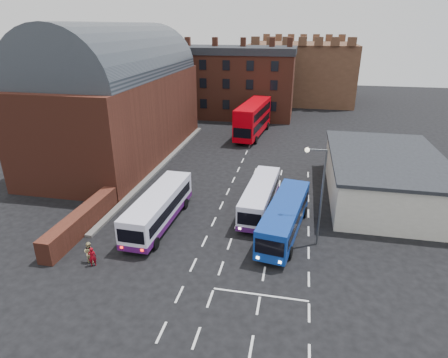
% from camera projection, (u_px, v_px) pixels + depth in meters
% --- Properties ---
extents(ground, '(180.00, 180.00, 0.00)m').
position_uv_depth(ground, '(196.00, 258.00, 27.14)').
color(ground, black).
extents(railway_station, '(12.00, 28.00, 16.00)m').
position_uv_depth(railway_station, '(119.00, 95.00, 46.11)').
color(railway_station, '#602B1E').
rests_on(railway_station, ground).
extents(forecourt_wall, '(1.20, 10.00, 1.80)m').
position_uv_depth(forecourt_wall, '(82.00, 221.00, 30.50)').
color(forecourt_wall, '#602B1E').
rests_on(forecourt_wall, ground).
extents(cream_building, '(10.40, 16.40, 4.25)m').
position_uv_depth(cream_building, '(384.00, 176.00, 36.20)').
color(cream_building, beige).
rests_on(cream_building, ground).
extents(brick_terrace, '(22.00, 10.00, 11.00)m').
position_uv_depth(brick_terrace, '(232.00, 85.00, 67.79)').
color(brick_terrace, brown).
rests_on(brick_terrace, ground).
extents(castle_keep, '(22.00, 22.00, 12.00)m').
position_uv_depth(castle_keep, '(301.00, 72.00, 83.47)').
color(castle_keep, brown).
rests_on(castle_keep, ground).
extents(bus_white_outbound, '(2.84, 10.40, 2.82)m').
position_uv_depth(bus_white_outbound, '(159.00, 206.00, 31.23)').
color(bus_white_outbound, white).
rests_on(bus_white_outbound, ground).
extents(bus_white_inbound, '(2.89, 9.67, 2.60)m').
position_uv_depth(bus_white_inbound, '(260.00, 196.00, 33.48)').
color(bus_white_inbound, white).
rests_on(bus_white_inbound, ground).
extents(bus_blue, '(3.79, 10.34, 2.76)m').
position_uv_depth(bus_blue, '(285.00, 216.00, 29.72)').
color(bus_blue, navy).
rests_on(bus_blue, ground).
extents(bus_red_double, '(4.15, 12.70, 4.99)m').
position_uv_depth(bus_red_double, '(253.00, 119.00, 56.10)').
color(bus_red_double, '#C9000B').
rests_on(bus_red_double, ground).
extents(street_lamp, '(1.58, 0.34, 7.76)m').
position_uv_depth(street_lamp, '(319.00, 189.00, 27.16)').
color(street_lamp, '#4D5054').
rests_on(street_lamp, ground).
extents(pedestrian_red, '(0.64, 0.56, 1.47)m').
position_uv_depth(pedestrian_red, '(92.00, 257.00, 26.07)').
color(pedestrian_red, maroon).
rests_on(pedestrian_red, ground).
extents(pedestrian_beige, '(0.79, 0.62, 1.60)m').
position_uv_depth(pedestrian_beige, '(89.00, 252.00, 26.48)').
color(pedestrian_beige, '#C8B981').
rests_on(pedestrian_beige, ground).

